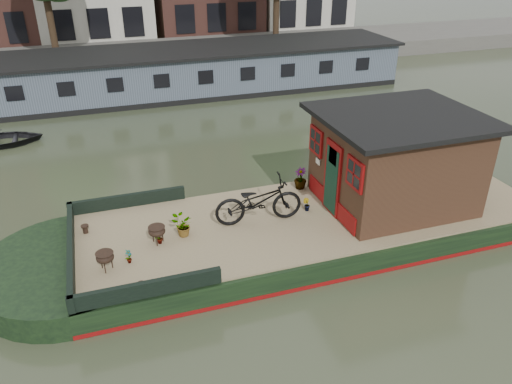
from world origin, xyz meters
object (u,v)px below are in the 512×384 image
object	(u,v)px
bicycle	(259,201)
dinghy	(0,137)
brazier_rear	(157,235)
potted_plant_a	(159,235)
brazier_front	(106,261)
cabin	(395,159)

from	to	relation	value
bicycle	dinghy	size ratio (longest dim) A/B	0.73
brazier_rear	dinghy	bearing A→B (deg)	115.13
potted_plant_a	brazier_front	world-z (taller)	potted_plant_a
brazier_rear	brazier_front	bearing A→B (deg)	-150.20
cabin	brazier_rear	distance (m)	6.29
cabin	potted_plant_a	bearing A→B (deg)	-179.00
bicycle	potted_plant_a	bearing A→B (deg)	99.07
cabin	potted_plant_a	size ratio (longest dim) A/B	9.14
cabin	bicycle	size ratio (longest dim) A/B	1.84
bicycle	brazier_front	distance (m)	3.85
cabin	bicycle	bearing A→B (deg)	178.08
bicycle	potted_plant_a	size ratio (longest dim) A/B	4.97
cabin	brazier_rear	xyz separation A→B (m)	(-6.20, -0.07, -1.01)
bicycle	brazier_rear	world-z (taller)	bicycle
brazier_front	bicycle	bearing A→B (deg)	13.25
brazier_front	brazier_rear	world-z (taller)	brazier_rear
dinghy	cabin	bearing A→B (deg)	-131.46
bicycle	brazier_rear	size ratio (longest dim) A/B	4.94
bicycle	dinghy	distance (m)	11.69
bicycle	potted_plant_a	xyz separation A→B (m)	(-2.49, -0.23, -0.35)
brazier_rear	cabin	bearing A→B (deg)	0.64
cabin	brazier_front	size ratio (longest dim) A/B	9.24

